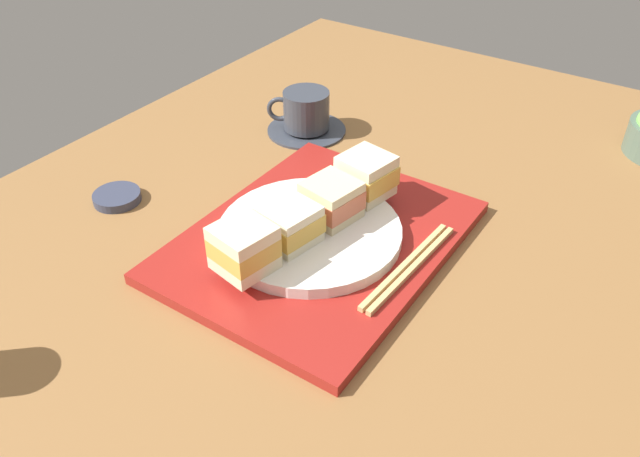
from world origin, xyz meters
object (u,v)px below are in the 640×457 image
at_px(sandwich_nearmost, 244,248).
at_px(sandwich_inner_far, 329,199).
at_px(coffee_cup, 306,114).
at_px(sandwich_plate, 310,232).
at_px(small_sauce_dish, 117,197).
at_px(sandwich_farmost, 366,176).
at_px(chopsticks_pair, 409,267).
at_px(sandwich_inner_near, 289,224).

xyz_separation_m(sandwich_nearmost, sandwich_inner_far, (0.14, -0.03, -0.00)).
height_order(sandwich_inner_far, coffee_cup, sandwich_inner_far).
xyz_separation_m(sandwich_plate, sandwich_nearmost, (-0.11, 0.02, 0.04)).
distance_m(sandwich_inner_far, coffee_cup, 0.30).
xyz_separation_m(sandwich_plate, small_sauce_dish, (-0.07, 0.29, -0.02)).
bearing_deg(sandwich_farmost, sandwich_inner_far, 170.11).
distance_m(chopsticks_pair, small_sauce_dish, 0.44).
distance_m(coffee_cup, small_sauce_dish, 0.35).
xyz_separation_m(sandwich_plate, sandwich_farmost, (0.11, -0.02, 0.04)).
relative_size(sandwich_farmost, small_sauce_dish, 1.15).
relative_size(sandwich_inner_near, chopsticks_pair, 0.39).
bearing_deg(sandwich_plate, sandwich_inner_near, 170.11).
height_order(sandwich_inner_near, chopsticks_pair, sandwich_inner_near).
distance_m(sandwich_farmost, chopsticks_pair, 0.16).
bearing_deg(chopsticks_pair, sandwich_farmost, 51.83).
xyz_separation_m(sandwich_plate, sandwich_inner_near, (-0.04, 0.01, 0.03)).
height_order(sandwich_farmost, small_sauce_dish, sandwich_farmost).
xyz_separation_m(sandwich_nearmost, chopsticks_pair, (0.12, -0.16, -0.04)).
relative_size(sandwich_plate, small_sauce_dish, 3.51).
bearing_deg(coffee_cup, sandwich_farmost, -126.16).
distance_m(sandwich_nearmost, chopsticks_pair, 0.20).
distance_m(sandwich_inner_near, coffee_cup, 0.35).
relative_size(sandwich_plate, coffee_cup, 1.78).
relative_size(sandwich_plate, chopsticks_pair, 1.21).
distance_m(sandwich_inner_near, sandwich_inner_far, 0.07).
distance_m(sandwich_plate, sandwich_inner_far, 0.05).
xyz_separation_m(sandwich_nearmost, small_sauce_dish, (0.04, 0.27, -0.05)).
bearing_deg(chopsticks_pair, sandwich_inner_near, 109.52).
distance_m(sandwich_inner_far, sandwich_farmost, 0.07).
relative_size(sandwich_inner_far, sandwich_farmost, 0.96).
height_order(sandwich_plate, chopsticks_pair, sandwich_plate).
height_order(sandwich_plate, sandwich_inner_near, sandwich_inner_near).
bearing_deg(sandwich_inner_near, sandwich_inner_far, -9.89).
distance_m(sandwich_inner_near, sandwich_farmost, 0.15).
height_order(sandwich_nearmost, coffee_cup, sandwich_nearmost).
relative_size(sandwich_nearmost, sandwich_inner_far, 0.98).
bearing_deg(small_sauce_dish, sandwich_inner_near, -83.46).
distance_m(sandwich_plate, sandwich_farmost, 0.12).
bearing_deg(small_sauce_dish, sandwich_farmost, -60.42).
bearing_deg(sandwich_nearmost, sandwich_inner_far, -9.89).
bearing_deg(chopsticks_pair, small_sauce_dish, 101.02).
relative_size(sandwich_nearmost, sandwich_inner_near, 0.95).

